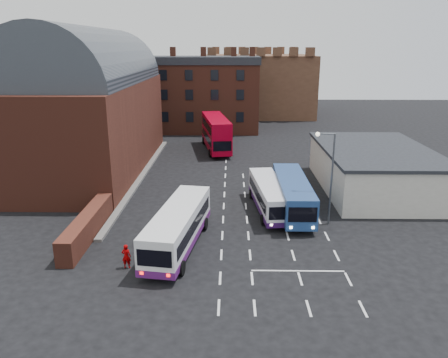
{
  "coord_description": "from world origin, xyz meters",
  "views": [
    {
      "loc": [
        0.66,
        -28.29,
        13.98
      ],
      "look_at": [
        0.0,
        10.0,
        2.2
      ],
      "focal_mm": 35.0,
      "sensor_mm": 36.0,
      "label": 1
    }
  ],
  "objects_px": {
    "bus_blue": "(293,193)",
    "pedestrian_red": "(126,256)",
    "street_lamp": "(329,170)",
    "bus_white_inbound": "(269,194)",
    "bus_red_double": "(216,133)",
    "pedestrian_beige": "(157,257)",
    "bus_white_outbound": "(178,225)"
  },
  "relations": [
    {
      "from": "bus_white_outbound",
      "to": "bus_blue",
      "type": "relative_size",
      "value": 1.02
    },
    {
      "from": "bus_white_outbound",
      "to": "bus_blue",
      "type": "distance_m",
      "value": 11.61
    },
    {
      "from": "bus_blue",
      "to": "pedestrian_beige",
      "type": "bearing_deg",
      "value": 45.72
    },
    {
      "from": "bus_red_double",
      "to": "pedestrian_beige",
      "type": "relative_size",
      "value": 6.55
    },
    {
      "from": "bus_white_outbound",
      "to": "bus_red_double",
      "type": "xyz_separation_m",
      "value": [
        1.65,
        30.34,
        0.71
      ]
    },
    {
      "from": "bus_white_inbound",
      "to": "pedestrian_beige",
      "type": "bearing_deg",
      "value": 46.46
    },
    {
      "from": "bus_red_double",
      "to": "pedestrian_red",
      "type": "height_order",
      "value": "bus_red_double"
    },
    {
      "from": "bus_white_inbound",
      "to": "pedestrian_red",
      "type": "bearing_deg",
      "value": 39.8
    },
    {
      "from": "bus_white_outbound",
      "to": "bus_blue",
      "type": "height_order",
      "value": "bus_white_outbound"
    },
    {
      "from": "bus_red_double",
      "to": "street_lamp",
      "type": "distance_m",
      "value": 27.72
    },
    {
      "from": "street_lamp",
      "to": "bus_white_inbound",
      "type": "bearing_deg",
      "value": 146.42
    },
    {
      "from": "bus_white_outbound",
      "to": "street_lamp",
      "type": "xyz_separation_m",
      "value": [
        11.43,
        4.49,
        2.84
      ]
    },
    {
      "from": "bus_blue",
      "to": "bus_white_inbound",
      "type": "bearing_deg",
      "value": -4.73
    },
    {
      "from": "bus_white_inbound",
      "to": "bus_blue",
      "type": "bearing_deg",
      "value": 169.33
    },
    {
      "from": "pedestrian_red",
      "to": "bus_blue",
      "type": "bearing_deg",
      "value": -136.38
    },
    {
      "from": "bus_red_double",
      "to": "bus_white_outbound",
      "type": "bearing_deg",
      "value": 77.12
    },
    {
      "from": "bus_white_outbound",
      "to": "pedestrian_red",
      "type": "relative_size",
      "value": 6.6
    },
    {
      "from": "bus_blue",
      "to": "pedestrian_red",
      "type": "xyz_separation_m",
      "value": [
        -12.14,
        -10.3,
        -0.9
      ]
    },
    {
      "from": "bus_red_double",
      "to": "pedestrian_beige",
      "type": "distance_m",
      "value": 33.69
    },
    {
      "from": "bus_red_double",
      "to": "pedestrian_beige",
      "type": "height_order",
      "value": "bus_red_double"
    },
    {
      "from": "bus_white_outbound",
      "to": "bus_red_double",
      "type": "bearing_deg",
      "value": 95.33
    },
    {
      "from": "pedestrian_red",
      "to": "pedestrian_beige",
      "type": "height_order",
      "value": "pedestrian_beige"
    },
    {
      "from": "street_lamp",
      "to": "bus_red_double",
      "type": "bearing_deg",
      "value": 110.73
    },
    {
      "from": "pedestrian_red",
      "to": "street_lamp",
      "type": "bearing_deg",
      "value": -149.06
    },
    {
      "from": "bus_white_inbound",
      "to": "bus_red_double",
      "type": "distance_m",
      "value": 23.62
    },
    {
      "from": "pedestrian_beige",
      "to": "bus_white_outbound",
      "type": "bearing_deg",
      "value": -130.08
    },
    {
      "from": "pedestrian_red",
      "to": "pedestrian_beige",
      "type": "xyz_separation_m",
      "value": [
        2.03,
        -0.13,
        0.07
      ]
    },
    {
      "from": "pedestrian_red",
      "to": "bus_white_outbound",
      "type": "bearing_deg",
      "value": -131.29
    },
    {
      "from": "bus_white_inbound",
      "to": "bus_red_double",
      "type": "bearing_deg",
      "value": -82.77
    },
    {
      "from": "street_lamp",
      "to": "pedestrian_red",
      "type": "xyz_separation_m",
      "value": [
        -14.48,
        -7.58,
        -3.74
      ]
    },
    {
      "from": "street_lamp",
      "to": "pedestrian_red",
      "type": "relative_size",
      "value": 4.54
    },
    {
      "from": "bus_white_outbound",
      "to": "pedestrian_beige",
      "type": "relative_size",
      "value": 6.12
    }
  ]
}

